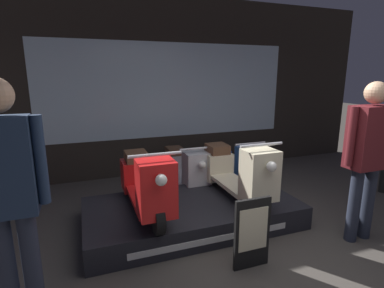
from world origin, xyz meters
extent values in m
plane|color=#423D38|center=(0.00, 0.00, 0.00)|extent=(30.00, 30.00, 0.00)
cube|color=#28231E|center=(0.00, 3.33, 1.60)|extent=(8.39, 0.08, 3.20)
cube|color=silver|center=(0.00, 3.29, 1.55)|extent=(4.61, 0.01, 1.70)
cube|color=black|center=(-0.35, 1.17, 0.14)|extent=(2.60, 1.29, 0.29)
cube|color=silver|center=(-0.35, 0.52, 0.13)|extent=(1.82, 0.01, 0.07)
cylinder|color=black|center=(-0.94, 0.59, 0.45)|extent=(0.09, 0.34, 0.34)
cylinder|color=black|center=(-0.94, 1.75, 0.45)|extent=(0.09, 0.34, 0.34)
cube|color=red|center=(-0.94, 1.17, 0.45)|extent=(0.34, 1.06, 0.05)
cube|color=red|center=(-0.94, 0.62, 0.75)|extent=(0.36, 0.30, 0.57)
cube|color=red|center=(-0.94, 1.72, 0.54)|extent=(0.38, 0.35, 0.39)
cube|color=brown|center=(-0.94, 1.71, 0.80)|extent=(0.27, 0.32, 0.12)
cylinder|color=silver|center=(-0.94, 0.61, 1.10)|extent=(0.52, 0.03, 0.03)
sphere|color=white|center=(-0.94, 0.41, 0.91)|extent=(0.11, 0.11, 0.11)
cylinder|color=black|center=(0.23, 0.59, 0.45)|extent=(0.09, 0.34, 0.34)
cylinder|color=black|center=(0.23, 1.75, 0.45)|extent=(0.09, 0.34, 0.34)
cube|color=beige|center=(0.23, 1.17, 0.45)|extent=(0.34, 1.06, 0.05)
cube|color=beige|center=(0.23, 0.62, 0.75)|extent=(0.36, 0.30, 0.57)
cube|color=beige|center=(0.23, 1.72, 0.54)|extent=(0.38, 0.35, 0.39)
cube|color=brown|center=(0.23, 1.71, 0.80)|extent=(0.27, 0.32, 0.12)
cylinder|color=silver|center=(0.23, 0.61, 1.10)|extent=(0.52, 0.03, 0.03)
sphere|color=white|center=(0.23, 0.41, 0.91)|extent=(0.11, 0.11, 0.11)
cylinder|color=black|center=(-0.06, 1.76, 0.17)|extent=(0.09, 0.34, 0.34)
cylinder|color=black|center=(-0.06, 2.92, 0.17)|extent=(0.09, 0.34, 0.34)
cube|color=#BCBCC1|center=(-0.06, 2.34, 0.16)|extent=(0.34, 1.06, 0.05)
cube|color=#BCBCC1|center=(-0.06, 1.79, 0.47)|extent=(0.36, 0.30, 0.57)
cube|color=#BCBCC1|center=(-0.06, 2.89, 0.25)|extent=(0.38, 0.35, 0.39)
cube|color=brown|center=(-0.06, 2.89, 0.51)|extent=(0.27, 0.32, 0.12)
cylinder|color=silver|center=(-0.06, 1.78, 0.81)|extent=(0.52, 0.03, 0.03)
sphere|color=white|center=(-0.06, 1.58, 0.63)|extent=(0.11, 0.11, 0.11)
cylinder|color=black|center=(0.82, 1.76, 0.17)|extent=(0.09, 0.34, 0.34)
cylinder|color=black|center=(0.82, 2.92, 0.17)|extent=(0.09, 0.34, 0.34)
cube|color=#386BBC|center=(0.82, 2.34, 0.16)|extent=(0.34, 1.06, 0.05)
cube|color=#386BBC|center=(0.82, 1.79, 0.47)|extent=(0.36, 0.30, 0.57)
cube|color=#386BBC|center=(0.82, 2.89, 0.25)|extent=(0.38, 0.35, 0.39)
cube|color=brown|center=(0.82, 2.89, 0.51)|extent=(0.27, 0.32, 0.12)
cylinder|color=silver|center=(0.82, 1.78, 0.81)|extent=(0.52, 0.03, 0.03)
sphere|color=white|center=(0.82, 1.58, 0.63)|extent=(0.11, 0.11, 0.11)
cylinder|color=#232838|center=(-2.16, 0.19, 0.44)|extent=(0.13, 0.13, 0.88)
cylinder|color=#232838|center=(-1.99, 0.19, 0.44)|extent=(0.13, 0.13, 0.88)
cube|color=#1E2D47|center=(-2.08, 0.19, 1.22)|extent=(0.36, 0.20, 0.69)
cylinder|color=#1E2D47|center=(-1.85, 0.19, 1.25)|extent=(0.08, 0.08, 0.64)
cylinder|color=#232838|center=(1.19, 0.19, 0.42)|extent=(0.13, 0.13, 0.85)
cylinder|color=#232838|center=(1.40, 0.19, 0.42)|extent=(0.13, 0.13, 0.85)
cube|color=#5B191E|center=(1.30, 0.19, 1.19)|extent=(0.45, 0.25, 0.67)
cylinder|color=#5B191E|center=(1.03, 0.19, 1.21)|extent=(0.08, 0.08, 0.62)
sphere|color=tan|center=(1.30, 0.19, 1.65)|extent=(0.23, 0.23, 0.23)
cube|color=black|center=(-0.12, 0.15, 0.36)|extent=(0.37, 0.04, 0.71)
cube|color=beige|center=(-0.12, 0.13, 0.41)|extent=(0.30, 0.01, 0.43)
camera|label=1|loc=(-1.56, -2.07, 1.83)|focal=28.00mm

